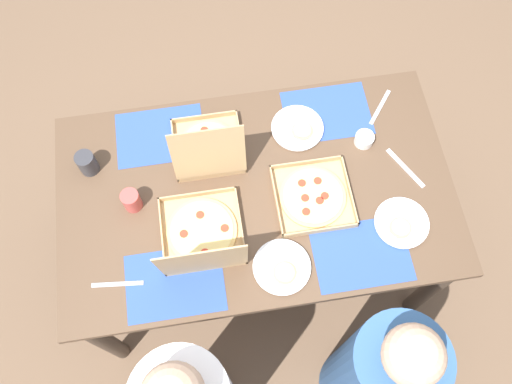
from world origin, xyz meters
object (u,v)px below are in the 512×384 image
at_px(plate_middle, 401,223).
at_px(pizza_box_corner_right, 208,148).
at_px(cup_clear_right, 87,163).
at_px(diner_left_seat, 375,373).
at_px(condiment_bowl, 364,139).
at_px(pizza_box_corner_left, 313,197).
at_px(cup_red, 132,200).
at_px(plate_far_right, 282,268).
at_px(plate_near_left, 298,129).
at_px(pizza_box_edge_far, 202,237).

bearing_deg(plate_middle, pizza_box_corner_right, -31.31).
height_order(plate_middle, cup_clear_right, cup_clear_right).
xyz_separation_m(plate_middle, diner_left_seat, (0.18, 0.50, -0.25)).
xyz_separation_m(cup_clear_right, condiment_bowl, (-1.11, 0.05, -0.03)).
bearing_deg(pizza_box_corner_right, pizza_box_corner_left, 145.65).
distance_m(plate_middle, diner_left_seat, 0.59).
height_order(cup_red, diner_left_seat, diner_left_seat).
xyz_separation_m(pizza_box_corner_left, cup_red, (0.69, -0.08, 0.03)).
height_order(plate_far_right, plate_near_left, same).
relative_size(pizza_box_corner_right, plate_far_right, 1.44).
height_order(pizza_box_edge_far, plate_middle, pizza_box_edge_far).
relative_size(plate_far_right, cup_clear_right, 2.13).
xyz_separation_m(plate_near_left, diner_left_seat, (-0.14, 0.97, -0.25)).
bearing_deg(condiment_bowl, pizza_box_edge_far, 24.88).
height_order(plate_near_left, condiment_bowl, condiment_bowl).
height_order(pizza_box_edge_far, plate_near_left, pizza_box_edge_far).
bearing_deg(pizza_box_edge_far, plate_middle, 176.24).
bearing_deg(cup_clear_right, diner_left_seat, 136.93).
relative_size(pizza_box_corner_left, plate_middle, 1.41).
bearing_deg(cup_red, cup_clear_right, -48.88).
relative_size(cup_clear_right, cup_red, 1.10).
relative_size(pizza_box_corner_right, plate_near_left, 1.43).
xyz_separation_m(pizza_box_edge_far, cup_red, (0.25, -0.19, -0.01)).
distance_m(pizza_box_edge_far, cup_clear_right, 0.56).
xyz_separation_m(plate_far_right, cup_red, (0.53, -0.34, 0.04)).
bearing_deg(plate_middle, plate_near_left, -56.46).
xyz_separation_m(cup_red, condiment_bowl, (-0.95, -0.13, -0.02)).
xyz_separation_m(pizza_box_corner_right, pizza_box_edge_far, (0.07, 0.37, 0.00)).
distance_m(cup_red, condiment_bowl, 0.96).
bearing_deg(cup_red, pizza_box_corner_left, 173.55).
bearing_deg(plate_near_left, cup_clear_right, 3.13).
height_order(pizza_box_corner_right, condiment_bowl, pizza_box_corner_right).
height_order(plate_far_right, condiment_bowl, condiment_bowl).
height_order(cup_clear_right, condiment_bowl, cup_clear_right).
xyz_separation_m(pizza_box_edge_far, condiment_bowl, (-0.70, -0.32, -0.03)).
bearing_deg(cup_clear_right, pizza_box_edge_far, 137.57).
bearing_deg(plate_near_left, pizza_box_edge_far, 43.59).
xyz_separation_m(pizza_box_corner_left, plate_far_right, (0.17, 0.26, -0.00)).
height_order(pizza_box_corner_right, cup_red, pizza_box_corner_right).
bearing_deg(diner_left_seat, plate_far_right, -52.82).
distance_m(plate_far_right, cup_red, 0.63).
relative_size(plate_middle, plate_far_right, 0.97).
distance_m(pizza_box_corner_left, plate_far_right, 0.31).
distance_m(plate_near_left, cup_red, 0.73).
bearing_deg(pizza_box_corner_left, plate_near_left, -89.98).
bearing_deg(plate_middle, plate_far_right, 11.74).
xyz_separation_m(condiment_bowl, diner_left_seat, (0.12, 0.88, -0.26)).
xyz_separation_m(plate_far_right, cup_clear_right, (0.69, -0.53, 0.04)).
bearing_deg(pizza_box_edge_far, pizza_box_corner_right, -100.32).
distance_m(plate_far_right, cup_clear_right, 0.87).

